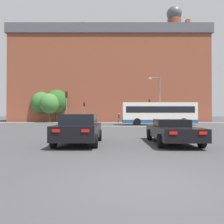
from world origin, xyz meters
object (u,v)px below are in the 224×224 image
object	(u,v)px
traffic_light_far_right	(149,107)
traffic_light_far_left	(84,109)
pedestrian_waiting	(119,117)
pedestrian_walking_east	(131,117)
car_roadster_right	(172,131)
traffic_light_near_left	(66,103)
pedestrian_walking_west	(95,118)
bus_crossing_lead	(158,113)
car_saloon_left	(79,129)
street_lamp_junction	(158,96)

from	to	relation	value
traffic_light_far_right	traffic_light_far_left	distance (m)	12.25
pedestrian_waiting	pedestrian_walking_east	world-z (taller)	pedestrian_waiting
car_roadster_right	pedestrian_waiting	size ratio (longest dim) A/B	2.74
pedestrian_waiting	pedestrian_walking_east	size ratio (longest dim) A/B	1.00
traffic_light_near_left	traffic_light_far_right	xyz separation A→B (m)	(12.83, 13.21, -0.06)
car_roadster_right	traffic_light_near_left	size ratio (longest dim) A/B	1.10
traffic_light_far_left	pedestrian_walking_west	bearing A→B (deg)	28.32
traffic_light_far_left	traffic_light_near_left	bearing A→B (deg)	-92.62
car_roadster_right	traffic_light_far_left	xyz separation A→B (m)	(-8.33, 29.33, 1.95)
pedestrian_walking_east	bus_crossing_lead	bearing A→B (deg)	-84.36
car_saloon_left	pedestrian_waiting	world-z (taller)	pedestrian_waiting
traffic_light_far_right	street_lamp_junction	bearing A→B (deg)	-92.50
car_roadster_right	street_lamp_junction	distance (m)	20.72
traffic_light_far_left	pedestrian_walking_east	size ratio (longest dim) A/B	2.14
street_lamp_junction	pedestrian_walking_west	bearing A→B (deg)	133.65
traffic_light_far_right	pedestrian_walking_west	world-z (taller)	traffic_light_far_right
car_roadster_right	bus_crossing_lead	world-z (taller)	bus_crossing_lead
traffic_light_far_left	pedestrian_waiting	world-z (taller)	traffic_light_far_left
traffic_light_far_right	pedestrian_waiting	world-z (taller)	traffic_light_far_right
traffic_light_far_right	traffic_light_far_left	bearing A→B (deg)	-178.83
pedestrian_waiting	street_lamp_junction	bearing A→B (deg)	-149.22
car_roadster_right	pedestrian_walking_east	xyz separation A→B (m)	(0.51, 29.53, 0.41)
traffic_light_far_right	pedestrian_waiting	xyz separation A→B (m)	(-5.74, -0.23, -1.87)
traffic_light_near_left	street_lamp_junction	world-z (taller)	street_lamp_junction
traffic_light_near_left	traffic_light_far_right	bearing A→B (deg)	45.83
street_lamp_junction	traffic_light_near_left	bearing A→B (deg)	-163.27
pedestrian_walking_east	traffic_light_near_left	bearing A→B (deg)	-138.35
traffic_light_far_left	street_lamp_junction	distance (m)	15.09
car_roadster_right	traffic_light_far_right	xyz separation A→B (m)	(3.91, 29.58, 2.28)
car_saloon_left	pedestrian_walking_east	bearing A→B (deg)	80.53
traffic_light_far_left	pedestrian_walking_west	xyz separation A→B (m)	(2.00, 1.08, -1.68)
car_roadster_right	traffic_light_far_left	world-z (taller)	traffic_light_far_left
pedestrian_walking_east	pedestrian_walking_west	world-z (taller)	pedestrian_walking_east
car_saloon_left	traffic_light_far_left	size ratio (longest dim) A/B	1.16
traffic_light_far_right	pedestrian_walking_east	distance (m)	3.89
pedestrian_walking_east	pedestrian_walking_west	size ratio (longest dim) A/B	1.13
street_lamp_junction	pedestrian_walking_west	world-z (taller)	street_lamp_junction
traffic_light_near_left	street_lamp_junction	bearing A→B (deg)	16.73
street_lamp_junction	pedestrian_walking_east	xyz separation A→B (m)	(-2.99, 9.43, -3.18)
car_saloon_left	street_lamp_junction	world-z (taller)	street_lamp_junction
pedestrian_walking_east	pedestrian_waiting	bearing A→B (deg)	171.78
traffic_light_near_left	pedestrian_walking_west	xyz separation A→B (m)	(2.59, 14.04, -2.07)
pedestrian_waiting	traffic_light_far_right	bearing A→B (deg)	-86.84
pedestrian_walking_west	car_roadster_right	bearing A→B (deg)	46.16
traffic_light_far_left	bus_crossing_lead	bearing A→B (deg)	-37.47
traffic_light_far_right	traffic_light_near_left	bearing A→B (deg)	-134.17
traffic_light_near_left	traffic_light_far_left	xyz separation A→B (m)	(0.59, 12.96, -0.39)
car_roadster_right	pedestrian_waiting	distance (m)	29.41
traffic_light_far_right	pedestrian_walking_west	distance (m)	10.47
bus_crossing_lead	street_lamp_junction	world-z (taller)	street_lamp_junction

